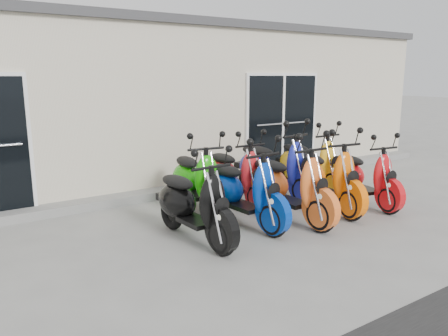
% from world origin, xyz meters
% --- Properties ---
extents(ground, '(80.00, 80.00, 0.00)m').
position_xyz_m(ground, '(0.00, 0.00, 0.00)').
color(ground, gray).
rests_on(ground, ground).
extents(building, '(14.00, 6.00, 3.20)m').
position_xyz_m(building, '(0.00, 5.20, 1.60)').
color(building, beige).
rests_on(building, ground).
extents(roof_cap, '(14.20, 6.20, 0.16)m').
position_xyz_m(roof_cap, '(0.00, 5.20, 3.28)').
color(roof_cap, '#3F3F42').
rests_on(roof_cap, building).
extents(front_step, '(14.00, 0.40, 0.15)m').
position_xyz_m(front_step, '(0.00, 2.02, 0.07)').
color(front_step, gray).
rests_on(front_step, ground).
extents(door_right, '(2.02, 0.08, 2.22)m').
position_xyz_m(door_right, '(2.60, 2.17, 1.26)').
color(door_right, black).
rests_on(door_right, front_step).
extents(scooter_front_black, '(0.82, 1.92, 1.39)m').
position_xyz_m(scooter_front_black, '(-1.10, -0.30, 0.69)').
color(scooter_front_black, black).
rests_on(scooter_front_black, ground).
extents(scooter_front_blue, '(0.88, 1.99, 1.43)m').
position_xyz_m(scooter_front_blue, '(-0.15, -0.14, 0.72)').
color(scooter_front_blue, '#042F97').
rests_on(scooter_front_blue, ground).
extents(scooter_front_orange_a, '(0.82, 2.03, 1.48)m').
position_xyz_m(scooter_front_orange_a, '(0.58, -0.35, 0.74)').
color(scooter_front_orange_a, orange).
rests_on(scooter_front_orange_a, ground).
extents(scooter_front_orange_b, '(0.97, 2.05, 1.46)m').
position_xyz_m(scooter_front_orange_b, '(1.49, -0.25, 0.73)').
color(scooter_front_orange_b, '#FF6806').
rests_on(scooter_front_orange_b, ground).
extents(scooter_front_red, '(0.91, 1.88, 1.33)m').
position_xyz_m(scooter_front_red, '(2.28, -0.43, 0.67)').
color(scooter_front_red, red).
rests_on(scooter_front_red, ground).
extents(scooter_back_green, '(0.95, 1.99, 1.41)m').
position_xyz_m(scooter_back_green, '(-0.40, 0.84, 0.71)').
color(scooter_back_green, '#1DAF0A').
rests_on(scooter_back_green, ground).
extents(scooter_back_red, '(0.70, 1.87, 1.38)m').
position_xyz_m(scooter_back_red, '(0.42, 0.87, 0.69)').
color(scooter_back_red, red).
rests_on(scooter_back_red, ground).
extents(scooter_back_blue, '(1.05, 2.14, 1.52)m').
position_xyz_m(scooter_back_blue, '(1.24, 0.77, 0.76)').
color(scooter_back_blue, '#18219C').
rests_on(scooter_back_blue, ground).
extents(scooter_back_yellow, '(0.72, 1.93, 1.42)m').
position_xyz_m(scooter_back_yellow, '(2.20, 0.84, 0.71)').
color(scooter_back_yellow, yellow).
rests_on(scooter_back_yellow, ground).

